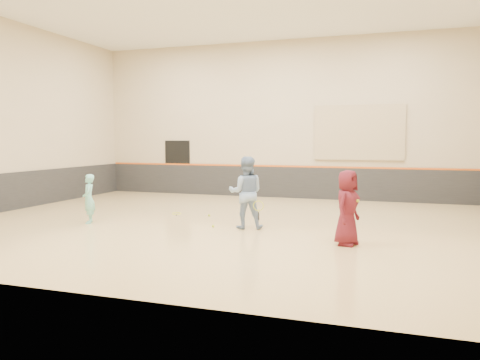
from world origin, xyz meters
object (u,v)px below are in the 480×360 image
(young_man, at_px, (347,208))
(instructor, at_px, (246,193))
(girl, at_px, (89,199))
(spare_racket, at_px, (177,213))

(young_man, bearing_deg, instructor, 84.04)
(young_man, bearing_deg, girl, 103.05)
(girl, xyz_separation_m, spare_racket, (1.56, 2.12, -0.62))
(young_man, distance_m, spare_racket, 5.94)
(girl, relative_size, spare_racket, 2.11)
(girl, bearing_deg, spare_racket, 111.13)
(spare_racket, bearing_deg, girl, -126.40)
(instructor, bearing_deg, young_man, 141.16)
(girl, height_order, instructor, instructor)
(instructor, relative_size, young_man, 1.13)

